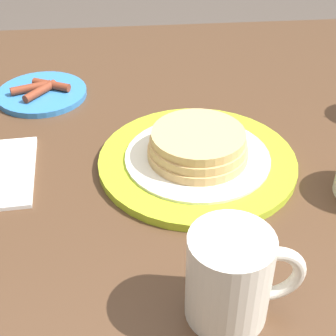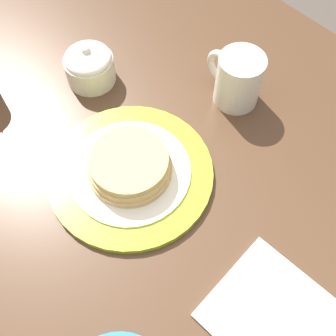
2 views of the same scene
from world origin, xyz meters
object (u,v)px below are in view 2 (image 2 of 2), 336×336
Objects in this scene: coffee_mug at (237,78)px; sugar_bowl at (89,65)px; pancake_plate at (131,169)px; napkin at (279,319)px.

coffee_mug reaches higher than sugar_bowl.
pancake_plate is 0.23m from sugar_bowl.
sugar_bowl is (0.22, -0.08, 0.02)m from pancake_plate.
napkin is (-0.32, 0.25, -0.05)m from coffee_mug.
sugar_bowl is at bearing 37.54° from coffee_mug.
coffee_mug is (-0.00, -0.25, 0.03)m from pancake_plate.
napkin is at bearing 141.65° from coffee_mug.
coffee_mug is at bearing -142.46° from sugar_bowl.
pancake_plate is at bearing -0.24° from napkin.
napkin is at bearing 171.24° from sugar_bowl.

